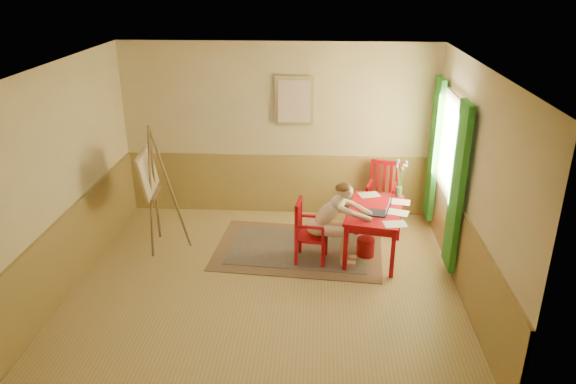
# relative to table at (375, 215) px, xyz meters

# --- Properties ---
(room) EXTENTS (5.04, 4.54, 2.84)m
(room) POSITION_rel_table_xyz_m (-1.45, -0.81, 0.77)
(room) COLOR tan
(room) RESTS_ON ground
(wainscot) EXTENTS (5.00, 4.50, 1.00)m
(wainscot) POSITION_rel_table_xyz_m (-1.45, -0.01, -0.13)
(wainscot) COLOR tan
(wainscot) RESTS_ON room
(window) EXTENTS (0.12, 2.01, 2.20)m
(window) POSITION_rel_table_xyz_m (0.97, 0.29, 0.71)
(window) COLOR white
(window) RESTS_ON room
(wall_portrait) EXTENTS (0.60, 0.05, 0.76)m
(wall_portrait) POSITION_rel_table_xyz_m (-1.20, 1.40, 1.27)
(wall_portrait) COLOR tan
(wall_portrait) RESTS_ON room
(rug) EXTENTS (2.52, 1.79, 0.02)m
(rug) POSITION_rel_table_xyz_m (-1.06, 0.09, -0.62)
(rug) COLOR #8C7251
(rug) RESTS_ON room
(table) EXTENTS (0.94, 1.32, 0.72)m
(table) POSITION_rel_table_xyz_m (0.00, 0.00, 0.00)
(table) COLOR #B2020C
(table) RESTS_ON room
(chair_left) EXTENTS (0.46, 0.44, 0.90)m
(chair_left) POSITION_rel_table_xyz_m (-0.92, -0.22, -0.18)
(chair_left) COLOR #B2020C
(chair_left) RESTS_ON room
(chair_back) EXTENTS (0.55, 0.57, 1.02)m
(chair_back) POSITION_rel_table_xyz_m (0.21, 1.05, -0.12)
(chair_back) COLOR #B2020C
(chair_back) RESTS_ON room
(figure) EXTENTS (0.91, 0.43, 1.20)m
(figure) POSITION_rel_table_xyz_m (-0.59, -0.25, 0.03)
(figure) COLOR beige
(figure) RESTS_ON room
(laptop) EXTENTS (0.42, 0.30, 0.23)m
(laptop) POSITION_rel_table_xyz_m (0.03, -0.16, 0.14)
(laptop) COLOR #1E2338
(laptop) RESTS_ON table
(papers) EXTENTS (0.75, 1.25, 0.00)m
(papers) POSITION_rel_table_xyz_m (0.21, 0.04, 0.09)
(papers) COLOR white
(papers) RESTS_ON table
(vase) EXTENTS (0.22, 0.27, 0.55)m
(vase) POSITION_rel_table_xyz_m (0.38, 0.49, 0.34)
(vase) COLOR #3F724C
(vase) RESTS_ON table
(wastebasket) EXTENTS (0.34, 0.34, 0.27)m
(wastebasket) POSITION_rel_table_xyz_m (-0.11, -0.05, -0.49)
(wastebasket) COLOR #B1171B
(wastebasket) RESTS_ON room
(easel) EXTENTS (0.65, 0.83, 1.85)m
(easel) POSITION_rel_table_xyz_m (-3.16, 0.07, 0.47)
(easel) COLOR olive
(easel) RESTS_ON room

